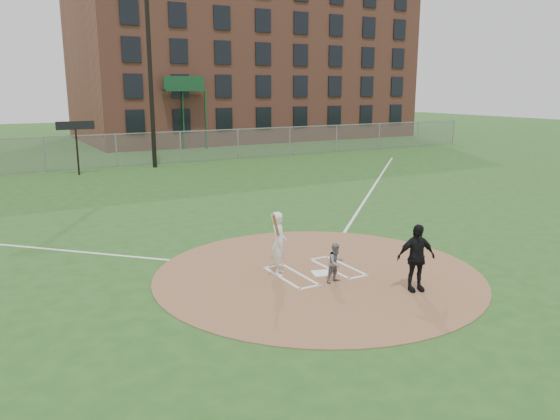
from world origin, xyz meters
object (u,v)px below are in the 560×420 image
batter_at_plate (279,243)px  umpire (416,258)px  catcher (336,263)px  home_plate (321,273)px

batter_at_plate → umpire: bearing=-48.6°
catcher → umpire: 1.92m
home_plate → batter_at_plate: 1.37m
umpire → catcher: bearing=149.6°
catcher → home_plate: bearing=80.3°
home_plate → catcher: size_ratio=0.47×
umpire → batter_at_plate: bearing=147.8°
home_plate → umpire: size_ratio=0.29×
home_plate → batter_at_plate: (-0.97, 0.51, 0.81)m
umpire → batter_at_plate: 3.40m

